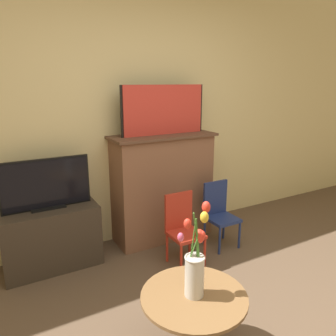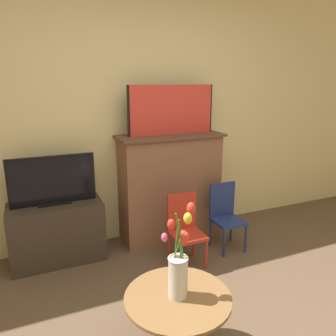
# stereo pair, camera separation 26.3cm
# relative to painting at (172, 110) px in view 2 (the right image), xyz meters

# --- Properties ---
(wall_back) EXTENTS (8.00, 0.06, 2.70)m
(wall_back) POSITION_rel_painting_xyz_m (-0.32, 0.22, -0.02)
(wall_back) COLOR beige
(wall_back) RESTS_ON ground
(fireplace_mantel) EXTENTS (1.09, 0.42, 1.12)m
(fireplace_mantel) POSITION_rel_painting_xyz_m (-0.02, -0.01, -0.79)
(fireplace_mantel) COLOR brown
(fireplace_mantel) RESTS_ON ground
(painting) EXTENTS (0.92, 0.03, 0.49)m
(painting) POSITION_rel_painting_xyz_m (0.00, 0.00, 0.00)
(painting) COLOR black
(painting) RESTS_ON fireplace_mantel
(tv_stand) EXTENTS (0.83, 0.40, 0.56)m
(tv_stand) POSITION_rel_painting_xyz_m (-1.18, -0.04, -1.09)
(tv_stand) COLOR #382D23
(tv_stand) RESTS_ON ground
(tv_monitor) EXTENTS (0.75, 0.12, 0.45)m
(tv_monitor) POSITION_rel_painting_xyz_m (-1.18, -0.03, -0.59)
(tv_monitor) COLOR black
(tv_monitor) RESTS_ON tv_stand
(chair_red) EXTENTS (0.28, 0.28, 0.66)m
(chair_red) POSITION_rel_painting_xyz_m (-0.11, -0.56, -1.01)
(chair_red) COLOR #B22D1E
(chair_red) RESTS_ON ground
(chair_blue) EXTENTS (0.28, 0.28, 0.66)m
(chair_blue) POSITION_rel_painting_xyz_m (0.40, -0.44, -1.01)
(chair_blue) COLOR navy
(chair_blue) RESTS_ON ground
(side_table) EXTENTS (0.62, 0.62, 0.45)m
(side_table) POSITION_rel_painting_xyz_m (-0.65, -1.54, -1.07)
(side_table) COLOR brown
(side_table) RESTS_ON ground
(vase_tulips) EXTENTS (0.19, 0.14, 0.55)m
(vase_tulips) POSITION_rel_painting_xyz_m (-0.64, -1.53, -0.73)
(vase_tulips) COLOR beige
(vase_tulips) RESTS_ON side_table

